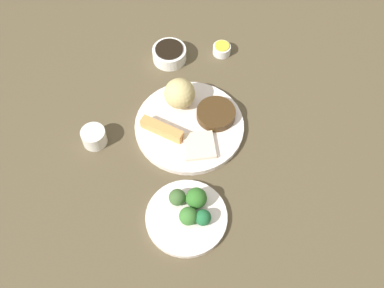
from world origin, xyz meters
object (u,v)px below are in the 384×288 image
object	(u,v)px
main_plate	(189,126)
soy_sauce_bowl	(169,54)
teacup	(94,137)
sauce_ramekin_hot_mustard	(222,50)
broccoli_plate	(186,218)

from	to	relation	value
main_plate	soy_sauce_bowl	world-z (taller)	soy_sauce_bowl
soy_sauce_bowl	teacup	world-z (taller)	teacup
teacup	sauce_ramekin_hot_mustard	bearing A→B (deg)	-141.59
main_plate	broccoli_plate	bearing A→B (deg)	84.66
main_plate	sauce_ramekin_hot_mustard	xyz separation A→B (m)	(-0.11, -0.26, 0.01)
sauce_ramekin_hot_mustard	soy_sauce_bowl	bearing A→B (deg)	4.76
sauce_ramekin_hot_mustard	teacup	bearing A→B (deg)	38.41
main_plate	teacup	xyz separation A→B (m)	(0.25, 0.03, 0.01)
broccoli_plate	soy_sauce_bowl	distance (m)	0.51
broccoli_plate	soy_sauce_bowl	xyz separation A→B (m)	(0.02, -0.51, 0.01)
main_plate	broccoli_plate	size ratio (longest dim) A/B	1.49
soy_sauce_bowl	teacup	bearing A→B (deg)	52.92
teacup	soy_sauce_bowl	bearing A→B (deg)	-127.08
broccoli_plate	sauce_ramekin_hot_mustard	world-z (taller)	sauce_ramekin_hot_mustard
broccoli_plate	sauce_ramekin_hot_mustard	bearing A→B (deg)	-104.80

